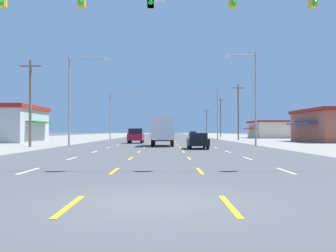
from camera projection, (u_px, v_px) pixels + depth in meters
ground_plane at (164, 140)px, 75.12m from camera, size 572.00×572.00×0.00m
lot_apron_left at (34, 140)px, 74.98m from camera, size 28.00×440.00×0.01m
lot_apron_right at (294, 140)px, 75.26m from camera, size 28.00×440.00×0.01m
lane_markings at (165, 137)px, 113.62m from camera, size 10.64×227.60×0.01m
signal_span_wire at (157, 40)px, 17.17m from camera, size 25.39×0.52×9.13m
sedan_inner_right_nearest at (198, 141)px, 36.39m from camera, size 1.80×4.50×1.46m
box_truck_center_turn_near at (163, 129)px, 43.15m from camera, size 2.40×7.20×3.23m
suv_inner_left_mid at (136, 136)px, 53.65m from camera, size 1.98×4.90×1.98m
sedan_far_left_midfar at (136, 135)px, 96.44m from camera, size 1.80×4.50×1.46m
hatchback_far_right_far at (193, 134)px, 98.69m from camera, size 1.72×3.90×1.54m
sedan_far_left_farther at (139, 134)px, 112.51m from camera, size 1.80×4.50×1.46m
sedan_inner_left_farthest at (153, 134)px, 125.20m from camera, size 1.80×4.50×1.46m
storefront_left_row_1 at (6, 124)px, 58.94m from camera, size 10.63×13.51×5.38m
storefront_right_row_1 at (336, 125)px, 59.39m from camera, size 10.86×14.82×4.93m
storefront_right_row_2 at (274, 129)px, 92.83m from camera, size 11.76×13.43×4.00m
streetlight_left_row_0 at (73, 94)px, 42.94m from camera, size 4.36×0.26×9.81m
streetlight_right_row_0 at (253, 93)px, 43.05m from camera, size 3.43×0.26×10.19m
streetlight_left_row_1 at (113, 112)px, 74.65m from camera, size 4.92×0.26×8.71m
streetlight_right_row_1 at (215, 110)px, 74.77m from camera, size 4.06×0.26×9.56m
utility_pole_left_row_0 at (30, 102)px, 40.68m from camera, size 2.20×0.26×8.94m
utility_pole_right_row_1 at (238, 111)px, 71.16m from camera, size 2.20×0.26×9.99m
utility_pole_right_row_2 at (221, 117)px, 105.59m from camera, size 2.20×0.26×10.46m
utility_pole_right_row_3 at (207, 122)px, 143.34m from camera, size 2.20×0.26×9.45m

